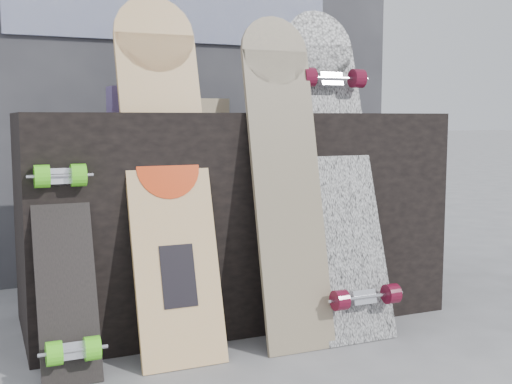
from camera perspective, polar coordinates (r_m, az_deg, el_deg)
name	(u,v)px	position (r m, az deg, el deg)	size (l,w,h in m)	color
ground	(288,355)	(2.20, 2.88, -14.25)	(60.00, 60.00, 0.00)	slate
vendor_table	(233,215)	(2.54, -2.05, -2.06)	(1.60, 0.60, 0.80)	black
booth	(171,54)	(3.33, -7.52, 12.04)	(2.40, 0.22, 2.20)	#303035
merch_box_purple	(133,100)	(2.50, -10.89, 8.03)	(0.18, 0.12, 0.10)	#473267
merch_box_small	(297,99)	(2.66, 3.67, 8.26)	(0.14, 0.14, 0.12)	#473267
merch_box_flat	(200,106)	(2.62, -5.03, 7.61)	(0.22, 0.10, 0.06)	#D1B78C
longboard_geisha	(167,163)	(2.14, -7.95, 2.60)	(0.28, 0.39, 1.20)	#CDAD8A
longboard_celtic	(286,169)	(2.21, 2.64, 2.02)	(0.25, 0.28, 1.14)	beige
longboard_cascadia	(338,162)	(2.37, 7.26, 2.66)	(0.28, 0.44, 1.19)	silver
skateboard_dark	(64,248)	(2.03, -16.70, -4.76)	(0.18, 0.34, 0.77)	black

